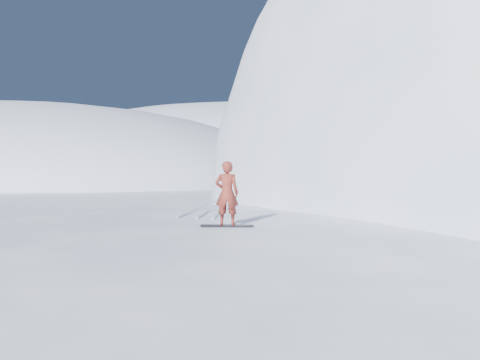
% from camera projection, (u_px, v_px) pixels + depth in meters
% --- Properties ---
extents(ground, '(400.00, 400.00, 0.00)m').
position_uv_depth(ground, '(170.00, 348.00, 10.11)').
color(ground, white).
rests_on(ground, ground).
extents(near_ridge, '(36.00, 28.00, 4.80)m').
position_uv_depth(near_ridge, '(255.00, 309.00, 12.62)').
color(near_ridge, white).
rests_on(near_ridge, ground).
extents(far_ridge_c, '(140.00, 90.00, 36.00)m').
position_uv_depth(far_ridge_c, '(227.00, 171.00, 126.98)').
color(far_ridge_c, white).
rests_on(far_ridge_c, ground).
extents(wind_bumps, '(16.00, 14.40, 1.00)m').
position_uv_depth(wind_bumps, '(188.00, 314.00, 12.29)').
color(wind_bumps, white).
rests_on(wind_bumps, ground).
extents(snowboard, '(1.34, 0.61, 0.02)m').
position_uv_depth(snowboard, '(227.00, 226.00, 11.65)').
color(snowboard, black).
rests_on(snowboard, near_ridge).
extents(snowboarder, '(0.67, 0.53, 1.60)m').
position_uv_depth(snowboarder, '(227.00, 193.00, 11.60)').
color(snowboarder, maroon).
rests_on(snowboarder, snowboard).
extents(board_tracks, '(2.10, 5.93, 0.04)m').
position_uv_depth(board_tracks, '(214.00, 206.00, 16.05)').
color(board_tracks, silver).
rests_on(board_tracks, ground).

